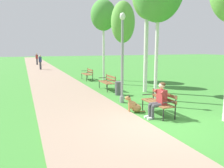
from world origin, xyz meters
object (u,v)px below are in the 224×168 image
Objects in this scene: lamp_post_near at (122,57)px; pedestrian_distant at (40,62)px; litter_bin at (119,88)px; pedestrian_further_distant at (37,59)px; park_bench_near at (159,101)px; birch_tree_fifth at (103,16)px; birch_tree_fourth at (123,23)px; dog_shepherd at (134,106)px; park_bench_far at (88,73)px; park_bench_mid at (108,81)px; person_seated_on_near_bench at (159,99)px.

lamp_post_near reaches higher than pedestrian_distant.
pedestrian_further_distant reaches higher than litter_bin.
lamp_post_near reaches higher than park_bench_near.
birch_tree_fifth is 7.15m from litter_bin.
birch_tree_fourth is 2.73m from birch_tree_fifth.
park_bench_near is 0.91× the size of pedestrian_distant.
park_bench_near is at bearing -76.06° from lamp_post_near.
birch_tree_fifth is at bearing 78.02° from litter_bin.
pedestrian_further_distant is (-1.98, 25.90, 0.58)m from dog_shepherd.
park_bench_far is 5.88m from litter_bin.
pedestrian_distant is at bearing 98.30° from park_bench_near.
pedestrian_further_distant is at bearing 102.06° from birch_tree_fourth.
dog_shepherd is at bearing -98.70° from park_bench_mid.
birch_tree_fifth is (1.88, 8.59, 4.51)m from dog_shepherd.
birch_tree_fifth is at bearing 76.62° from lamp_post_near.
pedestrian_further_distant is at bearing 95.13° from lamp_post_near.
person_seated_on_near_bench reaches higher than litter_bin.
birch_tree_fifth is 18.17m from pedestrian_further_distant.
park_bench_mid is 2.14× the size of litter_bin.
park_bench_near is 0.38× the size of lamp_post_near.
dog_shepherd is 0.15× the size of birch_tree_fourth.
pedestrian_distant is (-2.76, 15.41, 0.49)m from litter_bin.
birch_tree_fourth is at bearing 61.71° from litter_bin.
park_bench_near is at bearing -103.15° from birch_tree_fourth.
birch_tree_fifth is (1.35, 9.46, 4.09)m from person_seated_on_near_bench.
dog_shepherd is at bearing 121.38° from person_seated_on_near_bench.
park_bench_near is 0.98m from dog_shepherd.
lamp_post_near is 5.57× the size of litter_bin.
pedestrian_further_distant is at bearing 95.85° from park_bench_near.
park_bench_near is at bearing -81.70° from pedestrian_distant.
pedestrian_distant is at bearing 111.62° from birch_tree_fifth.
birch_tree_fourth is (2.28, 5.99, 3.76)m from dog_shepherd.
park_bench_near and park_bench_far have the same top height.
park_bench_far is at bearing -73.82° from pedestrian_distant.
pedestrian_distant is 1.00× the size of pedestrian_further_distant.
park_bench_mid is 1.20× the size of person_seated_on_near_bench.
lamp_post_near reaches higher than dog_shepherd.
dog_shepherd is 0.21× the size of lamp_post_near.
birch_tree_fifth is (1.67, 7.04, 2.75)m from lamp_post_near.
park_bench_mid is 4.08m from birch_tree_fourth.
lamp_post_near is at bearing -93.94° from park_bench_far.
birch_tree_fifth is 11.37m from pedestrian_distant.
person_seated_on_near_bench is at bearing -92.68° from litter_bin.
park_bench_near is at bearing -97.10° from birch_tree_fifth.
birch_tree_fourth is 20.61m from pedestrian_further_distant.
person_seated_on_near_bench is 0.23× the size of birch_tree_fourth.
park_bench_near is 10.18m from birch_tree_fifth.
park_bench_near is at bearing 53.40° from person_seated_on_near_bench.
birch_tree_fifth reaches higher than lamp_post_near.
park_bench_near is 2.67m from lamp_post_near.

